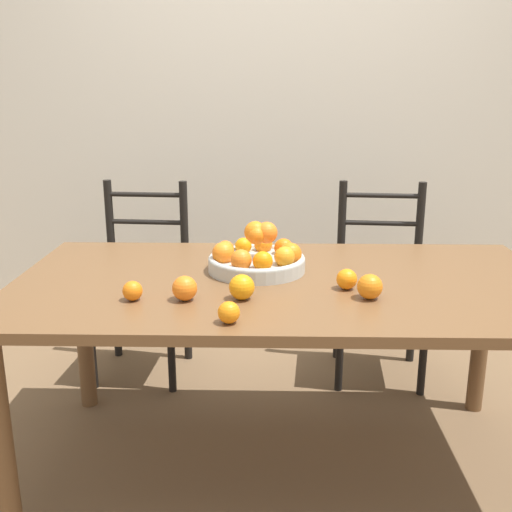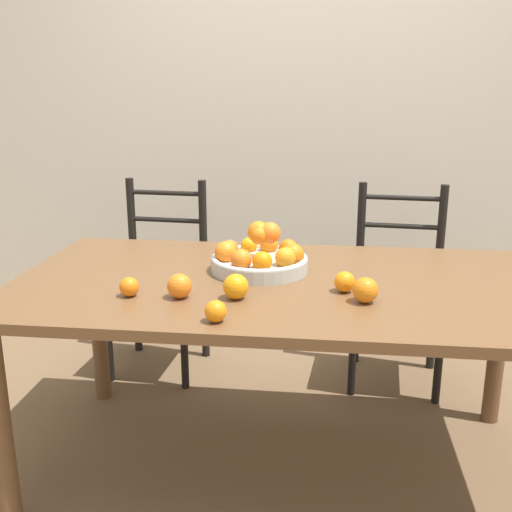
{
  "view_description": "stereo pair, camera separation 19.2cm",
  "coord_description": "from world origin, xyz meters",
  "px_view_note": "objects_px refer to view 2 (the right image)",
  "views": [
    {
      "loc": [
        -0.05,
        -1.99,
        1.38
      ],
      "look_at": [
        -0.1,
        -0.01,
        0.82
      ],
      "focal_mm": 42.0,
      "sensor_mm": 36.0,
      "label": 1
    },
    {
      "loc": [
        0.14,
        -1.97,
        1.38
      ],
      "look_at": [
        -0.1,
        -0.01,
        0.82
      ],
      "focal_mm": 42.0,
      "sensor_mm": 36.0,
      "label": 2
    }
  ],
  "objects_px": {
    "fruit_bowl": "(260,257)",
    "chair_left": "(160,280)",
    "orange_loose_2": "(129,287)",
    "orange_loose_3": "(179,286)",
    "orange_loose_0": "(365,290)",
    "orange_loose_5": "(216,311)",
    "orange_loose_1": "(236,287)",
    "orange_loose_4": "(345,282)",
    "chair_right": "(398,289)"
  },
  "relations": [
    {
      "from": "orange_loose_1",
      "to": "orange_loose_2",
      "type": "height_order",
      "value": "orange_loose_1"
    },
    {
      "from": "orange_loose_2",
      "to": "orange_loose_3",
      "type": "bearing_deg",
      "value": 1.65
    },
    {
      "from": "orange_loose_4",
      "to": "orange_loose_5",
      "type": "xyz_separation_m",
      "value": [
        -0.37,
        -0.31,
        -0.0
      ]
    },
    {
      "from": "chair_left",
      "to": "orange_loose_3",
      "type": "bearing_deg",
      "value": -66.0
    },
    {
      "from": "orange_loose_0",
      "to": "orange_loose_5",
      "type": "xyz_separation_m",
      "value": [
        -0.43,
        -0.21,
        -0.01
      ]
    },
    {
      "from": "orange_loose_1",
      "to": "orange_loose_3",
      "type": "bearing_deg",
      "value": -176.01
    },
    {
      "from": "orange_loose_4",
      "to": "orange_loose_0",
      "type": "bearing_deg",
      "value": -56.68
    },
    {
      "from": "fruit_bowl",
      "to": "orange_loose_3",
      "type": "bearing_deg",
      "value": -124.98
    },
    {
      "from": "orange_loose_4",
      "to": "chair_right",
      "type": "bearing_deg",
      "value": 72.24
    },
    {
      "from": "fruit_bowl",
      "to": "chair_left",
      "type": "relative_size",
      "value": 0.38
    },
    {
      "from": "orange_loose_1",
      "to": "orange_loose_4",
      "type": "height_order",
      "value": "orange_loose_1"
    },
    {
      "from": "orange_loose_2",
      "to": "orange_loose_3",
      "type": "xyz_separation_m",
      "value": [
        0.16,
        0.0,
        0.01
      ]
    },
    {
      "from": "orange_loose_4",
      "to": "orange_loose_5",
      "type": "distance_m",
      "value": 0.48
    },
    {
      "from": "orange_loose_0",
      "to": "orange_loose_1",
      "type": "relative_size",
      "value": 0.99
    },
    {
      "from": "fruit_bowl",
      "to": "orange_loose_0",
      "type": "distance_m",
      "value": 0.46
    },
    {
      "from": "orange_loose_0",
      "to": "chair_right",
      "type": "xyz_separation_m",
      "value": [
        0.22,
        0.97,
        -0.32
      ]
    },
    {
      "from": "fruit_bowl",
      "to": "orange_loose_1",
      "type": "bearing_deg",
      "value": -98.11
    },
    {
      "from": "orange_loose_0",
      "to": "orange_loose_2",
      "type": "distance_m",
      "value": 0.75
    },
    {
      "from": "orange_loose_0",
      "to": "orange_loose_2",
      "type": "height_order",
      "value": "orange_loose_0"
    },
    {
      "from": "orange_loose_1",
      "to": "orange_loose_4",
      "type": "bearing_deg",
      "value": 17.43
    },
    {
      "from": "orange_loose_0",
      "to": "chair_right",
      "type": "height_order",
      "value": "chair_right"
    },
    {
      "from": "orange_loose_0",
      "to": "orange_loose_1",
      "type": "bearing_deg",
      "value": -177.91
    },
    {
      "from": "orange_loose_1",
      "to": "orange_loose_4",
      "type": "distance_m",
      "value": 0.36
    },
    {
      "from": "orange_loose_0",
      "to": "orange_loose_3",
      "type": "relative_size",
      "value": 1.02
    },
    {
      "from": "orange_loose_0",
      "to": "chair_right",
      "type": "distance_m",
      "value": 1.05
    },
    {
      "from": "orange_loose_2",
      "to": "orange_loose_5",
      "type": "bearing_deg",
      "value": -29.91
    },
    {
      "from": "fruit_bowl",
      "to": "orange_loose_0",
      "type": "bearing_deg",
      "value": -38.85
    },
    {
      "from": "orange_loose_1",
      "to": "orange_loose_2",
      "type": "xyz_separation_m",
      "value": [
        -0.34,
        -0.02,
        -0.01
      ]
    },
    {
      "from": "orange_loose_0",
      "to": "orange_loose_2",
      "type": "bearing_deg",
      "value": -177.55
    },
    {
      "from": "chair_right",
      "to": "fruit_bowl",
      "type": "bearing_deg",
      "value": -125.47
    },
    {
      "from": "orange_loose_3",
      "to": "chair_left",
      "type": "relative_size",
      "value": 0.08
    },
    {
      "from": "orange_loose_5",
      "to": "chair_left",
      "type": "distance_m",
      "value": 1.33
    },
    {
      "from": "orange_loose_3",
      "to": "orange_loose_4",
      "type": "bearing_deg",
      "value": 12.97
    },
    {
      "from": "orange_loose_2",
      "to": "orange_loose_4",
      "type": "xyz_separation_m",
      "value": [
        0.68,
        0.12,
        0.0
      ]
    },
    {
      "from": "orange_loose_3",
      "to": "orange_loose_4",
      "type": "distance_m",
      "value": 0.53
    },
    {
      "from": "orange_loose_5",
      "to": "fruit_bowl",
      "type": "bearing_deg",
      "value": 81.94
    },
    {
      "from": "chair_right",
      "to": "orange_loose_3",
      "type": "bearing_deg",
      "value": -123.84
    },
    {
      "from": "fruit_bowl",
      "to": "orange_loose_2",
      "type": "distance_m",
      "value": 0.5
    },
    {
      "from": "orange_loose_2",
      "to": "orange_loose_3",
      "type": "relative_size",
      "value": 0.8
    },
    {
      "from": "orange_loose_0",
      "to": "orange_loose_3",
      "type": "height_order",
      "value": "orange_loose_0"
    },
    {
      "from": "orange_loose_3",
      "to": "orange_loose_4",
      "type": "height_order",
      "value": "orange_loose_3"
    },
    {
      "from": "fruit_bowl",
      "to": "orange_loose_4",
      "type": "distance_m",
      "value": 0.36
    },
    {
      "from": "fruit_bowl",
      "to": "orange_loose_5",
      "type": "distance_m",
      "value": 0.51
    },
    {
      "from": "orange_loose_3",
      "to": "chair_right",
      "type": "relative_size",
      "value": 0.08
    },
    {
      "from": "orange_loose_3",
      "to": "chair_left",
      "type": "height_order",
      "value": "chair_left"
    },
    {
      "from": "orange_loose_5",
      "to": "orange_loose_3",
      "type": "bearing_deg",
      "value": 129.1
    },
    {
      "from": "fruit_bowl",
      "to": "orange_loose_5",
      "type": "height_order",
      "value": "fruit_bowl"
    },
    {
      "from": "orange_loose_4",
      "to": "chair_right",
      "type": "distance_m",
      "value": 0.98
    },
    {
      "from": "orange_loose_2",
      "to": "chair_left",
      "type": "bearing_deg",
      "value": 101.01
    },
    {
      "from": "orange_loose_0",
      "to": "orange_loose_5",
      "type": "distance_m",
      "value": 0.48
    }
  ]
}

